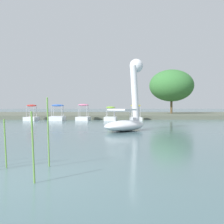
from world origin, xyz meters
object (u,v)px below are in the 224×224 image
pedal_boat_yellow (136,116)px  pedal_boat_blue (58,116)px  pedal_boat_red (32,116)px  pedal_boat_lime (111,117)px  swan_boat (128,112)px  pedal_boat_pink (83,116)px  tree_broadleaf_left (171,86)px

pedal_boat_yellow → pedal_boat_blue: size_ratio=0.85×
pedal_boat_red → pedal_boat_lime: bearing=-3.5°
swan_boat → pedal_boat_yellow: (1.57, 12.17, -0.55)m
swan_boat → pedal_boat_blue: bearing=116.0°
pedal_boat_lime → pedal_boat_pink: pedal_boat_pink is taller
pedal_boat_yellow → pedal_boat_pink: bearing=179.9°
pedal_boat_yellow → pedal_boat_red: size_ratio=0.95×
pedal_boat_lime → pedal_boat_red: size_ratio=1.09×
pedal_boat_yellow → pedal_boat_pink: (-4.98, 0.00, -0.01)m
pedal_boat_yellow → swan_boat: bearing=-97.3°
pedal_boat_pink → swan_boat: bearing=-74.4°
pedal_boat_yellow → pedal_boat_lime: (-2.39, -0.46, -0.08)m
pedal_boat_pink → pedal_boat_yellow: bearing=-0.1°
pedal_boat_red → pedal_boat_blue: bearing=-8.1°
pedal_boat_pink → pedal_boat_blue: size_ratio=0.89×
pedal_boat_lime → pedal_boat_blue: size_ratio=0.97×
pedal_boat_red → tree_broadleaf_left: 19.58m
swan_boat → pedal_boat_pink: 12.66m
swan_boat → pedal_boat_pink: size_ratio=2.04×
pedal_boat_blue → tree_broadleaf_left: bearing=41.2°
pedal_boat_lime → pedal_boat_pink: (-2.58, 0.47, 0.07)m
pedal_boat_lime → tree_broadleaf_left: 14.71m
swan_boat → pedal_boat_pink: bearing=105.6°
pedal_boat_red → tree_broadleaf_left: tree_broadleaf_left is taller
swan_boat → pedal_boat_lime: 11.76m
swan_boat → pedal_boat_red: size_ratio=2.04×
swan_boat → tree_broadleaf_left: size_ratio=0.52×
pedal_boat_pink → pedal_boat_blue: (-2.36, -0.36, -0.03)m
pedal_boat_red → tree_broadleaf_left: bearing=35.5°
pedal_boat_pink → pedal_boat_lime: bearing=-10.2°
swan_boat → pedal_boat_blue: swan_boat is taller
pedal_boat_blue → tree_broadleaf_left: 17.86m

